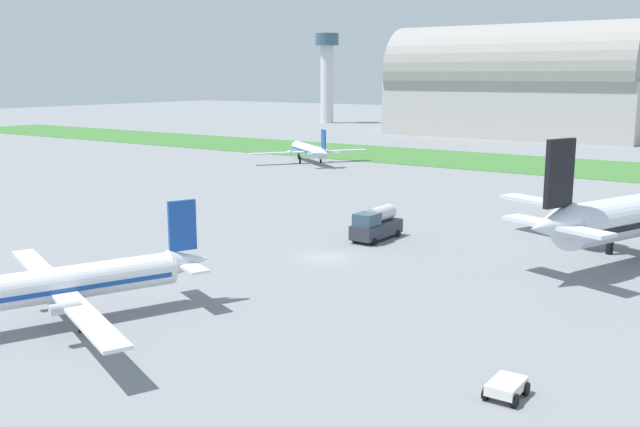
# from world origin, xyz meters

# --- Properties ---
(ground_plane) EXTENTS (600.00, 600.00, 0.00)m
(ground_plane) POSITION_xyz_m (0.00, 0.00, 0.00)
(ground_plane) COLOR gray
(grass_taxiway_strip) EXTENTS (360.00, 28.00, 0.08)m
(grass_taxiway_strip) POSITION_xyz_m (0.00, 78.77, 0.04)
(grass_taxiway_strip) COLOR #3D7533
(grass_taxiway_strip) RESTS_ON ground_plane
(airplane_foreground_turboprop) EXTENTS (23.80, 20.64, 7.54)m
(airplane_foreground_turboprop) POSITION_xyz_m (-4.69, -24.74, 2.76)
(airplane_foreground_turboprop) COLOR white
(airplane_foreground_turboprop) RESTS_ON ground_plane
(airplane_taxiing_turboprop) EXTENTS (17.06, 19.30, 6.84)m
(airplane_taxiing_turboprop) POSITION_xyz_m (-42.63, 57.28, 2.50)
(airplane_taxiing_turboprop) COLOR silver
(airplane_taxiing_turboprop) RESTS_ON ground_plane
(baggage_cart_near_gate) EXTENTS (1.75, 2.40, 0.90)m
(baggage_cart_near_gate) POSITION_xyz_m (23.64, -18.72, 0.57)
(baggage_cart_near_gate) COLOR white
(baggage_cart_near_gate) RESTS_ON ground_plane
(fuel_truck_midfield) EXTENTS (2.81, 6.57, 3.29)m
(fuel_truck_midfield) POSITION_xyz_m (-0.03, 8.78, 1.58)
(fuel_truck_midfield) COLOR #2D333D
(fuel_truck_midfield) RESTS_ON ground_plane
(hangar_distant) EXTENTS (66.70, 24.65, 29.60)m
(hangar_distant) POSITION_xyz_m (-31.93, 135.61, 13.75)
(hangar_distant) COLOR #BCB7B2
(hangar_distant) RESTS_ON ground_plane
(control_tower) EXTENTS (8.00, 8.00, 30.31)m
(control_tower) POSITION_xyz_m (-105.01, 155.82, 18.22)
(control_tower) COLOR silver
(control_tower) RESTS_ON ground_plane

